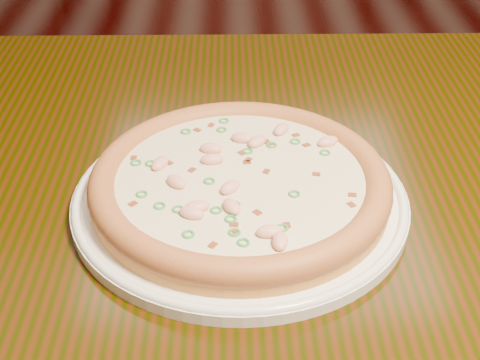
{
  "coord_description": "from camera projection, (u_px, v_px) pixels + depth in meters",
  "views": [
    {
      "loc": [
        -0.17,
        -0.95,
        1.16
      ],
      "look_at": [
        -0.16,
        -0.4,
        0.78
      ],
      "focal_mm": 50.0,
      "sensor_mm": 36.0,
      "label": 1
    }
  ],
  "objects": [
    {
      "name": "hero_table",
      "position": [
        342.0,
        245.0,
        0.78
      ],
      "size": [
        1.2,
        0.8,
        0.75
      ],
      "color": "black",
      "rests_on": "ground"
    },
    {
      "name": "pizza",
      "position": [
        240.0,
        182.0,
        0.67
      ],
      "size": [
        0.3,
        0.3,
        0.03
      ],
      "color": "#CB8042",
      "rests_on": "plate"
    },
    {
      "name": "plate",
      "position": [
        240.0,
        197.0,
        0.68
      ],
      "size": [
        0.34,
        0.34,
        0.02
      ],
      "color": "white",
      "rests_on": "hero_table"
    }
  ]
}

